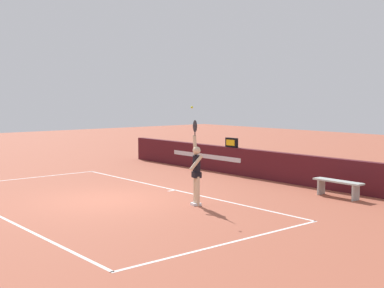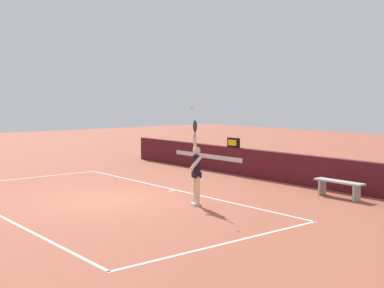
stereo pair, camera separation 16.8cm
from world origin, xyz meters
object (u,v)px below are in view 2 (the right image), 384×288
(tennis_ball, at_px, (192,107))
(courtside_bench_near, at_px, (339,185))
(speed_display, at_px, (233,143))
(tennis_player, at_px, (196,170))

(tennis_ball, height_order, courtside_bench_near, tennis_ball)
(courtside_bench_near, bearing_deg, tennis_ball, -112.39)
(speed_display, bearing_deg, tennis_player, -53.46)
(tennis_player, xyz_separation_m, courtside_bench_near, (1.86, 3.95, -0.58))
(speed_display, height_order, courtside_bench_near, speed_display)
(speed_display, distance_m, tennis_player, 6.08)
(speed_display, xyz_separation_m, tennis_ball, (3.74, -5.15, 1.49))
(tennis_player, xyz_separation_m, tennis_ball, (0.12, -0.26, 1.74))
(tennis_player, height_order, tennis_ball, tennis_ball)
(tennis_ball, bearing_deg, speed_display, 126.02)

